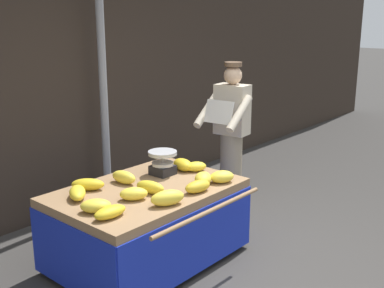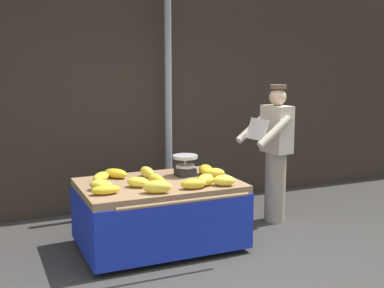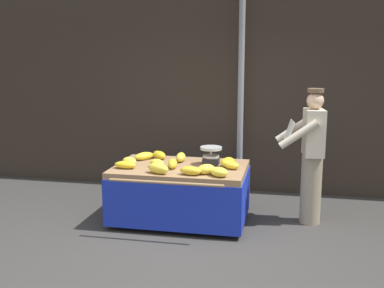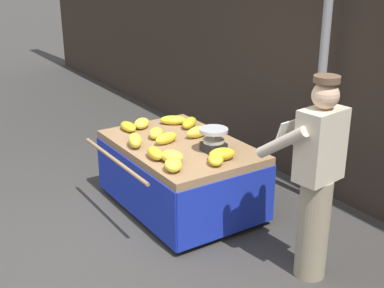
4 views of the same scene
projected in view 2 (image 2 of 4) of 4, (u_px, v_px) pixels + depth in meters
name	position (u px, v px, depth m)	size (l,w,h in m)	color
ground_plane	(230.00, 281.00, 4.54)	(60.00, 60.00, 0.00)	#383533
back_wall	(137.00, 48.00, 6.64)	(16.00, 0.24, 4.35)	#332821
street_pole	(168.00, 87.00, 6.55)	(0.09, 0.09, 3.31)	gray
banana_cart	(159.00, 199.00, 5.30)	(1.68, 1.32, 0.73)	#93704C
weighing_scale	(185.00, 165.00, 5.53)	(0.28, 0.28, 0.23)	black
banana_bunch_0	(224.00, 180.00, 5.10)	(0.16, 0.23, 0.11)	yellow
banana_bunch_1	(101.00, 177.00, 5.27)	(0.14, 0.30, 0.10)	yellow
banana_bunch_2	(101.00, 185.00, 4.91)	(0.16, 0.24, 0.11)	yellow
banana_bunch_3	(116.00, 173.00, 5.43)	(0.14, 0.29, 0.11)	gold
banana_bunch_4	(156.00, 180.00, 5.12)	(0.11, 0.28, 0.11)	yellow
banana_bunch_5	(215.00, 172.00, 5.49)	(0.14, 0.21, 0.10)	yellow
banana_bunch_6	(157.00, 187.00, 4.80)	(0.14, 0.29, 0.13)	yellow
banana_bunch_7	(147.00, 172.00, 5.46)	(0.12, 0.27, 0.12)	yellow
banana_bunch_8	(206.00, 170.00, 5.57)	(0.15, 0.26, 0.12)	gold
banana_bunch_9	(105.00, 190.00, 4.76)	(0.14, 0.28, 0.09)	gold
banana_bunch_10	(138.00, 182.00, 5.03)	(0.14, 0.24, 0.11)	yellow
banana_bunch_11	(193.00, 184.00, 4.97)	(0.13, 0.26, 0.11)	gold
banana_bunch_12	(206.00, 180.00, 5.11)	(0.15, 0.22, 0.12)	yellow
vendor_person	(275.00, 153.00, 6.12)	(0.62, 0.56, 1.71)	gray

